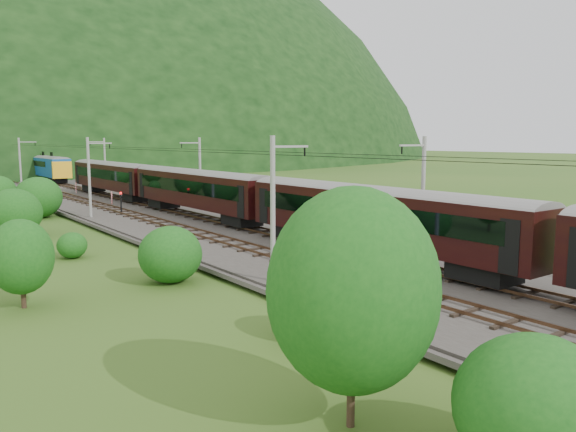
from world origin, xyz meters
TOP-DOWN VIEW (x-y plane):
  - ground at (0.00, 0.00)m, footprint 600.00×600.00m
  - railbed at (0.00, 10.00)m, footprint 14.00×220.00m
  - track_left at (-2.40, 10.00)m, footprint 2.40×220.00m
  - track_right at (2.40, 10.00)m, footprint 2.40×220.00m
  - catenary_left at (-6.12, 32.00)m, footprint 2.54×192.28m
  - catenary_right at (6.12, 32.00)m, footprint 2.54×192.28m
  - overhead_wires at (0.00, 10.00)m, footprint 4.83×198.00m
  - train at (2.40, 12.77)m, footprint 3.19×154.03m
  - hazard_post_near at (-0.59, 41.91)m, footprint 0.16×0.16m
  - hazard_post_far at (0.09, 58.96)m, footprint 0.16×0.16m
  - signal at (-3.06, 31.97)m, footprint 0.26×0.26m
  - vegetation_left at (-13.70, 12.15)m, footprint 13.86×143.96m
  - vegetation_right at (11.86, 5.34)m, footprint 6.40×93.61m

SIDE VIEW (x-z plane):
  - ground at x=0.00m, z-range 0.00..0.00m
  - railbed at x=0.00m, z-range 0.00..0.30m
  - track_left at x=-2.40m, z-range 0.24..0.51m
  - track_right at x=2.40m, z-range 0.24..0.51m
  - vegetation_right at x=11.86m, z-range -0.06..2.16m
  - hazard_post_near at x=-0.59m, z-range 0.30..1.82m
  - hazard_post_far at x=0.09m, z-range 0.30..1.84m
  - signal at x=-3.06m, z-range 0.51..2.89m
  - vegetation_left at x=-13.70m, z-range -0.95..5.93m
  - train at x=2.40m, z-range 0.97..6.53m
  - catenary_left at x=-6.12m, z-range 0.50..8.50m
  - catenary_right at x=6.12m, z-range 0.50..8.50m
  - overhead_wires at x=0.00m, z-range 7.08..7.12m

